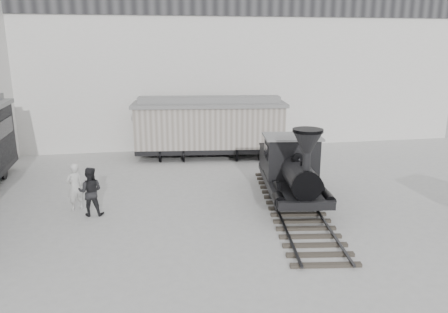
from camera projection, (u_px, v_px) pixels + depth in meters
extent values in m
plane|color=#9E9E9B|center=(264.00, 243.00, 14.49)|extent=(90.00, 90.00, 0.00)
cube|color=silver|center=(202.00, 59.00, 27.38)|extent=(34.00, 2.40, 11.00)
cube|color=black|center=(295.00, 207.00, 17.39)|extent=(3.51, 10.02, 0.17)
cube|color=#2D2D30|center=(276.00, 206.00, 17.35)|extent=(1.49, 9.73, 0.06)
cube|color=#2D2D30|center=(314.00, 206.00, 17.41)|extent=(1.49, 9.73, 0.06)
cylinder|color=black|center=(277.00, 196.00, 16.67)|extent=(0.29, 1.18, 1.17)
cylinder|color=black|center=(320.00, 196.00, 16.74)|extent=(0.29, 1.18, 1.17)
cylinder|color=black|center=(272.00, 185.00, 18.02)|extent=(0.29, 1.18, 1.17)
cylinder|color=black|center=(312.00, 184.00, 18.08)|extent=(0.29, 1.18, 1.17)
cube|color=black|center=(295.00, 187.00, 17.34)|extent=(2.66, 4.11, 0.30)
cylinder|color=black|center=(300.00, 176.00, 16.45)|extent=(1.41, 2.58, 1.07)
cylinder|color=black|center=(306.00, 162.00, 15.31)|extent=(0.31, 0.31, 0.64)
cone|color=black|center=(307.00, 142.00, 15.14)|extent=(1.16, 1.16, 0.75)
sphere|color=black|center=(298.00, 160.00, 16.74)|extent=(0.55, 0.55, 0.55)
cube|color=black|center=(291.00, 157.00, 18.03)|extent=(2.27, 1.72, 1.65)
cube|color=slate|center=(292.00, 137.00, 17.81)|extent=(2.51, 1.96, 0.09)
cube|color=black|center=(283.00, 159.00, 20.03)|extent=(2.21, 2.39, 0.96)
cylinder|color=black|center=(173.00, 151.00, 25.20)|extent=(1.93, 0.95, 0.74)
cylinder|color=black|center=(246.00, 150.00, 25.46)|extent=(1.93, 0.95, 0.74)
cube|color=black|center=(210.00, 148.00, 25.28)|extent=(8.55, 3.28, 0.28)
cube|color=gray|center=(210.00, 126.00, 24.96)|extent=(8.56, 3.37, 2.32)
cube|color=slate|center=(209.00, 104.00, 24.64)|extent=(8.87, 3.68, 0.19)
cube|color=slate|center=(209.00, 99.00, 24.58)|extent=(8.04, 2.04, 0.33)
imported|color=silver|center=(75.00, 187.00, 17.19)|extent=(0.83, 0.75, 1.90)
imported|color=black|center=(90.00, 191.00, 16.62)|extent=(1.00, 0.82, 1.91)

